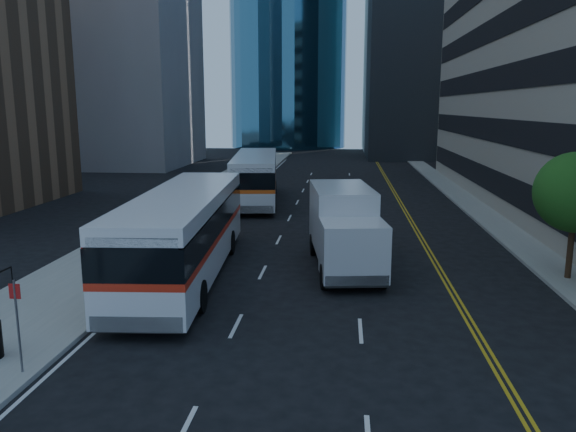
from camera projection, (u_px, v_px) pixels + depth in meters
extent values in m
plane|color=black|center=(345.00, 357.00, 15.83)|extent=(160.00, 160.00, 0.00)
cube|color=gray|center=(201.00, 202.00, 41.25)|extent=(5.00, 90.00, 0.15)
cube|color=gray|center=(473.00, 207.00, 39.37)|extent=(2.00, 90.00, 0.15)
cube|color=gray|center=(109.00, 16.00, 65.99)|extent=(18.00, 18.00, 35.00)
cylinder|color=#332114|center=(570.00, 251.00, 22.54)|extent=(0.24, 0.24, 2.20)
sphere|color=#1C4A15|center=(576.00, 192.00, 22.08)|extent=(3.20, 3.20, 3.20)
cube|color=white|center=(185.00, 252.00, 23.21)|extent=(3.90, 13.94, 1.26)
cube|color=red|center=(184.00, 235.00, 23.07)|extent=(3.92, 13.96, 0.25)
cube|color=black|center=(184.00, 220.00, 22.94)|extent=(3.92, 13.96, 1.03)
cube|color=white|center=(183.00, 199.00, 22.78)|extent=(3.90, 13.94, 0.57)
cylinder|color=black|center=(120.00, 296.00, 19.29)|extent=(0.42, 1.17, 1.15)
cylinder|color=black|center=(200.00, 296.00, 19.20)|extent=(0.42, 1.17, 1.15)
cylinder|color=black|center=(173.00, 242.00, 26.94)|extent=(0.42, 1.17, 1.15)
cylinder|color=black|center=(230.00, 242.00, 26.86)|extent=(0.42, 1.17, 1.15)
cube|color=silver|center=(256.00, 188.00, 41.68)|extent=(4.51, 13.82, 1.24)
cube|color=#ED5816|center=(256.00, 178.00, 41.54)|extent=(4.54, 13.85, 0.25)
cube|color=black|center=(256.00, 170.00, 41.42)|extent=(4.54, 13.85, 1.02)
cube|color=silver|center=(255.00, 158.00, 41.25)|extent=(4.51, 13.82, 0.57)
cylinder|color=black|center=(234.00, 203.00, 37.74)|extent=(0.47, 1.16, 1.13)
cylinder|color=black|center=(274.00, 203.00, 37.79)|extent=(0.47, 1.16, 1.13)
cylinder|color=black|center=(241.00, 187.00, 45.29)|extent=(0.47, 1.16, 1.13)
cylinder|color=black|center=(274.00, 187.00, 45.34)|extent=(0.47, 1.16, 1.13)
cube|color=silver|center=(353.00, 250.00, 21.75)|extent=(2.78, 2.60, 2.18)
cube|color=black|center=(357.00, 246.00, 20.70)|extent=(2.28, 0.37, 1.14)
cube|color=silver|center=(341.00, 216.00, 25.19)|extent=(3.15, 5.28, 2.70)
cube|color=black|center=(344.00, 256.00, 24.37)|extent=(2.80, 7.05, 0.26)
cylinder|color=black|center=(324.00, 277.00, 21.69)|extent=(0.42, 1.03, 1.00)
cylinder|color=black|center=(382.00, 276.00, 21.78)|extent=(0.42, 1.03, 1.00)
cylinder|color=black|center=(314.00, 244.00, 26.79)|extent=(0.42, 1.03, 1.00)
cylinder|color=black|center=(360.00, 244.00, 26.87)|extent=(0.42, 1.03, 1.00)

